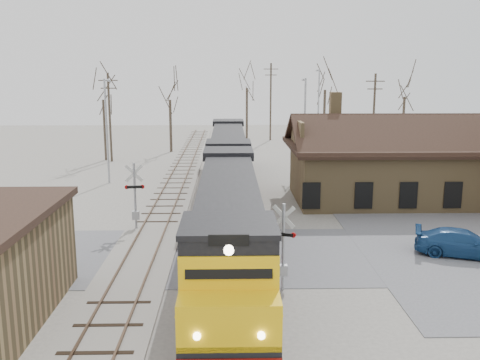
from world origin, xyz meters
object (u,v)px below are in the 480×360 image
object	(u,v)px
locomotive_lead	(229,225)
locomotive_trailing	(228,156)
parked_car	(463,243)
depot	(391,168)

from	to	relation	value
locomotive_lead	locomotive_trailing	xyz separation A→B (m)	(0.00, 20.99, -0.00)
locomotive_trailing	parked_car	distance (m)	22.26
depot	locomotive_trailing	size ratio (longest dim) A/B	0.73
locomotive_lead	parked_car	xyz separation A→B (m)	(12.09, 2.38, -1.73)
parked_car	locomotive_trailing	bearing A→B (deg)	52.25
locomotive_lead	parked_car	bearing A→B (deg)	11.12
depot	locomotive_lead	xyz separation A→B (m)	(-11.99, -14.75, 0.01)
locomotive_trailing	parked_car	bearing A→B (deg)	-56.99
depot	locomotive_lead	distance (m)	19.01
depot	locomotive_trailing	xyz separation A→B (m)	(-11.99, 6.24, 0.01)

